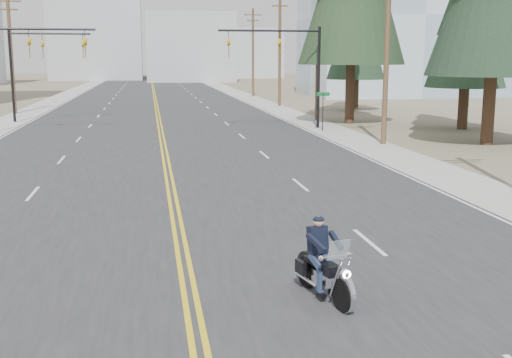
{
  "coord_description": "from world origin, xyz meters",
  "views": [
    {
      "loc": [
        -0.72,
        -11.85,
        4.89
      ],
      "look_at": [
        2.13,
        5.28,
        1.6
      ],
      "focal_mm": 45.0,
      "sensor_mm": 36.0,
      "label": 1
    }
  ],
  "objects": [
    {
      "name": "haze_bldg_b",
      "position": [
        8.0,
        125.0,
        7.0
      ],
      "size": [
        18.0,
        14.0,
        14.0
      ],
      "primitive_type": "cube",
      "color": "#ADB2B7",
      "rests_on": "ground"
    },
    {
      "name": "road",
      "position": [
        0.0,
        70.0,
        0.01
      ],
      "size": [
        20.0,
        200.0,
        0.01
      ],
      "primitive_type": "cube",
      "color": "#303033",
      "rests_on": "ground"
    },
    {
      "name": "haze_bldg_d",
      "position": [
        -12.0,
        140.0,
        13.0
      ],
      "size": [
        20.0,
        15.0,
        26.0
      ],
      "primitive_type": "cube",
      "color": "#ADB2B7",
      "rests_on": "ground"
    },
    {
      "name": "haze_bldg_c",
      "position": [
        40.0,
        110.0,
        9.0
      ],
      "size": [
        16.0,
        12.0,
        18.0
      ],
      "primitive_type": "cube",
      "color": "#B7BCC6",
      "rests_on": "ground"
    },
    {
      "name": "motorcyclist",
      "position": [
        2.72,
        0.28,
        0.84
      ],
      "size": [
        1.4,
        2.32,
        1.69
      ],
      "primitive_type": null,
      "rotation": [
        0.0,
        0.0,
        3.37
      ],
      "color": "black",
      "rests_on": "ground"
    },
    {
      "name": "utility_pole_b",
      "position": [
        12.5,
        23.0,
        5.98
      ],
      "size": [
        2.2,
        0.3,
        11.5
      ],
      "color": "brown",
      "rests_on": "ground"
    },
    {
      "name": "traffic_mast_far",
      "position": [
        -9.31,
        40.0,
        4.87
      ],
      "size": [
        6.1,
        0.26,
        7.0
      ],
      "color": "black",
      "rests_on": "ground"
    },
    {
      "name": "traffic_mast_right",
      "position": [
        8.98,
        32.0,
        4.94
      ],
      "size": [
        7.1,
        0.26,
        7.0
      ],
      "color": "black",
      "rests_on": "ground"
    },
    {
      "name": "utility_pole_c",
      "position": [
        12.5,
        38.0,
        5.73
      ],
      "size": [
        2.2,
        0.3,
        11.0
      ],
      "color": "brown",
      "rests_on": "ground"
    },
    {
      "name": "utility_pole_e",
      "position": [
        12.5,
        70.0,
        5.73
      ],
      "size": [
        2.2,
        0.3,
        11.0
      ],
      "color": "brown",
      "rests_on": "ground"
    },
    {
      "name": "utility_pole_d",
      "position": [
        12.5,
        53.0,
        5.98
      ],
      "size": [
        2.2,
        0.3,
        11.5
      ],
      "color": "brown",
      "rests_on": "ground"
    },
    {
      "name": "traffic_mast_left",
      "position": [
        -8.98,
        32.0,
        4.94
      ],
      "size": [
        7.1,
        0.26,
        7.0
      ],
      "color": "black",
      "rests_on": "ground"
    },
    {
      "name": "ground_plane",
      "position": [
        0.0,
        0.0,
        0.0
      ],
      "size": [
        400.0,
        400.0,
        0.0
      ],
      "primitive_type": "plane",
      "color": "#776D56",
      "rests_on": "ground"
    },
    {
      "name": "sidewalk_right",
      "position": [
        11.5,
        70.0,
        0.01
      ],
      "size": [
        3.0,
        200.0,
        0.01
      ],
      "primitive_type": "cube",
      "color": "#A5A5A0",
      "rests_on": "ground"
    },
    {
      "name": "sidewalk_left",
      "position": [
        -11.5,
        70.0,
        0.01
      ],
      "size": [
        3.0,
        200.0,
        0.01
      ],
      "primitive_type": "cube",
      "color": "#A5A5A0",
      "rests_on": "ground"
    },
    {
      "name": "conifer_far",
      "position": [
        18.49,
        46.69,
        8.39
      ],
      "size": [
        5.46,
        5.46,
        14.63
      ],
      "rotation": [
        0.0,
        0.0,
        0.18
      ],
      "color": "#382619",
      "rests_on": "ground"
    },
    {
      "name": "conifer_mid",
      "position": [
        20.77,
        29.74,
        8.3
      ],
      "size": [
        5.43,
        5.43,
        14.47
      ],
      "rotation": [
        0.0,
        0.0,
        0.07
      ],
      "color": "#382619",
      "rests_on": "ground"
    },
    {
      "name": "glass_building",
      "position": [
        32.0,
        70.0,
        10.0
      ],
      "size": [
        24.0,
        16.0,
        20.0
      ],
      "primitive_type": "cube",
      "color": "#9EB5CC",
      "rests_on": "ground"
    },
    {
      "name": "haze_bldg_e",
      "position": [
        25.0,
        150.0,
        6.0
      ],
      "size": [
        14.0,
        14.0,
        12.0
      ],
      "primitive_type": "cube",
      "color": "#B7BCC6",
      "rests_on": "ground"
    },
    {
      "name": "utility_pole_left",
      "position": [
        -12.5,
        48.0,
        5.48
      ],
      "size": [
        2.2,
        0.3,
        10.5
      ],
      "color": "brown",
      "rests_on": "ground"
    },
    {
      "name": "street_sign",
      "position": [
        10.8,
        30.0,
        1.8
      ],
      "size": [
        0.9,
        0.06,
        2.62
      ],
      "color": "black",
      "rests_on": "ground"
    }
  ]
}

